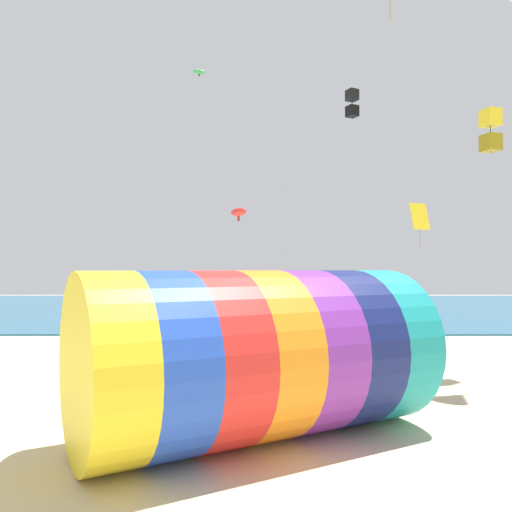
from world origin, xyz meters
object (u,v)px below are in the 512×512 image
object	(u,v)px
kite_green_parafoil	(198,72)
giant_inflatable_tube	(257,354)
bystander_mid_beach	(385,342)
kite_red_parafoil	(237,212)
kite_handler	(377,374)
kite_yellow_box	(489,131)
kite_black_box	(351,103)
cooler_box	(389,406)
bystander_near_water	(347,351)
kite_yellow_diamond	(418,217)

from	to	relation	value
kite_green_parafoil	giant_inflatable_tube	bearing A→B (deg)	-78.22
bystander_mid_beach	kite_green_parafoil	bearing A→B (deg)	143.92
giant_inflatable_tube	kite_red_parafoil	distance (m)	11.31
kite_handler	kite_yellow_box	distance (m)	10.85
kite_red_parafoil	kite_green_parafoil	bearing A→B (deg)	118.78
kite_yellow_box	kite_black_box	bearing A→B (deg)	136.74
kite_green_parafoil	cooler_box	distance (m)	19.67
giant_inflatable_tube	bystander_near_water	size ratio (longest dim) A/B	5.31
kite_green_parafoil	bystander_near_water	distance (m)	16.48
kite_red_parafoil	kite_handler	bearing A→B (deg)	-60.95
kite_black_box	bystander_mid_beach	size ratio (longest dim) A/B	0.79
bystander_mid_beach	kite_red_parafoil	bearing A→B (deg)	162.08
kite_red_parafoil	bystander_mid_beach	distance (m)	8.17
kite_red_parafoil	kite_black_box	xyz separation A→B (m)	(5.20, 1.29, 5.19)
kite_green_parafoil	kite_yellow_diamond	bearing A→B (deg)	9.24
kite_red_parafoil	cooler_box	world-z (taller)	kite_red_parafoil
kite_green_parafoil	kite_black_box	world-z (taller)	kite_green_parafoil
cooler_box	kite_yellow_diamond	bearing A→B (deg)	68.97
giant_inflatable_tube	kite_yellow_diamond	size ratio (longest dim) A/B	3.33
kite_green_parafoil	bystander_mid_beach	xyz separation A→B (m)	(8.07, -5.88, -13.06)
kite_yellow_diamond	kite_red_parafoil	bearing A→B (deg)	-148.86
kite_green_parafoil	cooler_box	size ratio (longest dim) A/B	1.35
bystander_mid_beach	giant_inflatable_tube	bearing A→B (deg)	-120.77
giant_inflatable_tube	kite_black_box	size ratio (longest dim) A/B	6.43
kite_handler	kite_red_parafoil	size ratio (longest dim) A/B	1.32
giant_inflatable_tube	kite_yellow_box	distance (m)	13.60
bystander_mid_beach	kite_handler	bearing A→B (deg)	-106.69
kite_handler	kite_yellow_diamond	bearing A→B (deg)	67.38
bystander_mid_beach	bystander_near_water	bearing A→B (deg)	-133.62
kite_red_parafoil	kite_black_box	world-z (taller)	kite_black_box
kite_handler	kite_yellow_diamond	xyz separation A→B (m)	(5.61, 13.47, 5.79)
kite_handler	giant_inflatable_tube	bearing A→B (deg)	-139.67
kite_handler	bystander_near_water	xyz separation A→B (m)	(-0.16, 3.70, 0.00)
cooler_box	bystander_mid_beach	bearing A→B (deg)	76.12
kite_black_box	kite_yellow_diamond	bearing A→B (deg)	45.17
kite_green_parafoil	bystander_near_water	world-z (taller)	kite_green_parafoil
giant_inflatable_tube	cooler_box	size ratio (longest dim) A/B	16.54
giant_inflatable_tube	kite_handler	world-z (taller)	giant_inflatable_tube
kite_yellow_diamond	cooler_box	size ratio (longest dim) A/B	4.97
kite_yellow_diamond	kite_handler	bearing A→B (deg)	-112.62
kite_yellow_diamond	kite_black_box	distance (m)	8.09
kite_black_box	bystander_mid_beach	xyz separation A→B (m)	(0.68, -3.20, -10.52)
bystander_near_water	bystander_mid_beach	bearing A→B (deg)	46.38
kite_handler	kite_red_parafoil	distance (m)	10.17
bystander_mid_beach	cooler_box	size ratio (longest dim) A/B	3.26
kite_handler	kite_red_parafoil	world-z (taller)	kite_red_parafoil
kite_yellow_diamond	bystander_near_water	bearing A→B (deg)	-120.58
bystander_near_water	bystander_mid_beach	distance (m)	2.69
bystander_near_water	cooler_box	size ratio (longest dim) A/B	3.11
kite_yellow_box	bystander_near_water	xyz separation A→B (m)	(-5.58, -0.99, -8.15)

